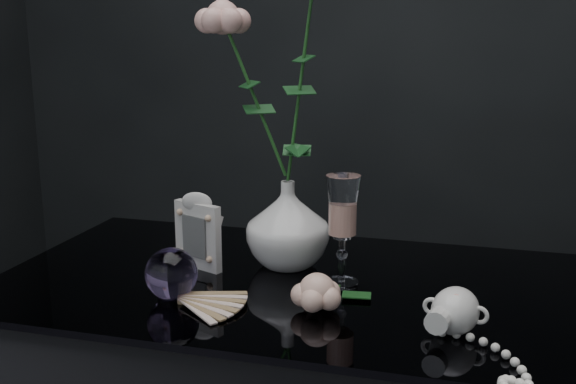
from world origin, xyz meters
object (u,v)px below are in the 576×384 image
(picture_frame, at_px, (198,230))
(pearl_jar, at_px, (455,309))
(vase, at_px, (288,224))
(wine_glass, at_px, (342,231))
(paperweight, at_px, (171,274))
(loose_rose, at_px, (317,292))

(picture_frame, height_order, pearl_jar, picture_frame)
(vase, distance_m, pearl_jar, 0.38)
(wine_glass, xyz_separation_m, picture_frame, (-0.27, 0.01, -0.02))
(picture_frame, height_order, paperweight, picture_frame)
(pearl_jar, bearing_deg, loose_rose, -174.13)
(picture_frame, bearing_deg, wine_glass, 18.72)
(picture_frame, xyz_separation_m, pearl_jar, (0.47, -0.16, -0.04))
(picture_frame, bearing_deg, paperweight, -62.02)
(vase, distance_m, picture_frame, 0.17)
(loose_rose, height_order, pearl_jar, pearl_jar)
(picture_frame, distance_m, paperweight, 0.16)
(vase, distance_m, paperweight, 0.25)
(picture_frame, relative_size, paperweight, 1.67)
(vase, bearing_deg, pearl_jar, -34.04)
(loose_rose, xyz_separation_m, pearl_jar, (0.21, -0.02, 0.01))
(wine_glass, relative_size, pearl_jar, 0.78)
(vase, relative_size, pearl_jar, 0.65)
(vase, relative_size, picture_frame, 1.12)
(vase, height_order, loose_rose, vase)
(wine_glass, xyz_separation_m, pearl_jar, (0.20, -0.14, -0.06))
(vase, height_order, picture_frame, vase)
(wine_glass, distance_m, paperweight, 0.30)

